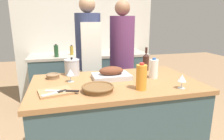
% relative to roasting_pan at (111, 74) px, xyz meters
% --- Properties ---
extents(kitchen_island, '(1.53, 0.87, 0.93)m').
position_rel_roasting_pan_xyz_m(kitchen_island, '(0.01, -0.11, -0.51)').
color(kitchen_island, '#3D565B').
rests_on(kitchen_island, ground_plane).
extents(back_counter, '(1.99, 0.60, 0.91)m').
position_rel_roasting_pan_xyz_m(back_counter, '(0.01, 1.57, -0.52)').
color(back_counter, '#3D565B').
rests_on(back_counter, ground_plane).
extents(back_wall, '(2.49, 0.10, 2.55)m').
position_rel_roasting_pan_xyz_m(back_wall, '(0.01, 1.92, 0.30)').
color(back_wall, silver).
rests_on(back_wall, ground_plane).
extents(roasting_pan, '(0.37, 0.24, 0.12)m').
position_rel_roasting_pan_xyz_m(roasting_pan, '(0.00, 0.00, 0.00)').
color(roasting_pan, '#BCBCC1').
rests_on(roasting_pan, kitchen_island).
extents(wicker_basket, '(0.26, 0.26, 0.05)m').
position_rel_roasting_pan_xyz_m(wicker_basket, '(-0.19, -0.31, -0.02)').
color(wicker_basket, brown).
rests_on(wicker_basket, kitchen_island).
extents(cutting_board, '(0.29, 0.24, 0.02)m').
position_rel_roasting_pan_xyz_m(cutting_board, '(-0.52, -0.27, -0.04)').
color(cutting_board, '#AD7F51').
rests_on(cutting_board, kitchen_island).
extents(stock_pot, '(0.16, 0.16, 0.19)m').
position_rel_roasting_pan_xyz_m(stock_pot, '(-0.36, 0.23, 0.04)').
color(stock_pot, '#B7B7BC').
rests_on(stock_pot, kitchen_island).
extents(mixing_bowl, '(0.13, 0.13, 0.05)m').
position_rel_roasting_pan_xyz_m(mixing_bowl, '(-0.55, 0.15, -0.02)').
color(mixing_bowl, '#846647').
rests_on(mixing_bowl, kitchen_island).
extents(juice_jug, '(0.09, 0.09, 0.23)m').
position_rel_roasting_pan_xyz_m(juice_jug, '(0.16, -0.36, 0.06)').
color(juice_jug, orange).
rests_on(juice_jug, kitchen_island).
extents(milk_jug, '(0.08, 0.08, 0.20)m').
position_rel_roasting_pan_xyz_m(milk_jug, '(0.41, -0.08, 0.05)').
color(milk_jug, white).
rests_on(milk_jug, kitchen_island).
extents(wine_bottle_green, '(0.07, 0.07, 0.26)m').
position_rel_roasting_pan_xyz_m(wine_bottle_green, '(0.46, 0.22, 0.06)').
color(wine_bottle_green, '#381E19').
rests_on(wine_bottle_green, kitchen_island).
extents(wine_glass_left, '(0.07, 0.07, 0.12)m').
position_rel_roasting_pan_xyz_m(wine_glass_left, '(0.50, -0.42, 0.04)').
color(wine_glass_left, silver).
rests_on(wine_glass_left, kitchen_island).
extents(wine_glass_right, '(0.07, 0.07, 0.12)m').
position_rel_roasting_pan_xyz_m(wine_glass_right, '(-0.39, 0.00, 0.04)').
color(wine_glass_right, silver).
rests_on(wine_glass_right, kitchen_island).
extents(knife_chef, '(0.26, 0.11, 0.01)m').
position_rel_roasting_pan_xyz_m(knife_chef, '(-0.46, -0.29, -0.03)').
color(knife_chef, '#B7B7BC').
rests_on(knife_chef, cutting_board).
extents(knife_paring, '(0.19, 0.11, 0.01)m').
position_rel_roasting_pan_xyz_m(knife_paring, '(-0.52, -0.32, -0.03)').
color(knife_paring, '#B7B7BC').
rests_on(knife_paring, cutting_board).
extents(stand_mixer, '(0.18, 0.14, 0.31)m').
position_rel_roasting_pan_xyz_m(stand_mixer, '(0.05, 1.47, 0.07)').
color(stand_mixer, silver).
rests_on(stand_mixer, back_counter).
extents(condiment_bottle_tall, '(0.06, 0.06, 0.16)m').
position_rel_roasting_pan_xyz_m(condiment_bottle_tall, '(-0.29, 1.54, 0.01)').
color(condiment_bottle_tall, '#B28E2D').
rests_on(condiment_bottle_tall, back_counter).
extents(condiment_bottle_short, '(0.07, 0.07, 0.20)m').
position_rel_roasting_pan_xyz_m(condiment_bottle_short, '(-0.53, 1.41, 0.03)').
color(condiment_bottle_short, '#234C28').
rests_on(condiment_bottle_short, back_counter).
extents(condiment_bottle_extra, '(0.07, 0.07, 0.19)m').
position_rel_roasting_pan_xyz_m(condiment_bottle_extra, '(-0.04, 1.69, 0.02)').
color(condiment_bottle_extra, maroon).
rests_on(condiment_bottle_extra, back_counter).
extents(person_cook_aproned, '(0.33, 0.34, 1.77)m').
position_rel_roasting_pan_xyz_m(person_cook_aproned, '(-0.11, 0.78, 0.02)').
color(person_cook_aproned, beige).
rests_on(person_cook_aproned, ground_plane).
extents(person_cook_guest, '(0.33, 0.33, 1.73)m').
position_rel_roasting_pan_xyz_m(person_cook_guest, '(0.35, 0.78, -0.01)').
color(person_cook_guest, beige).
rests_on(person_cook_guest, ground_plane).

